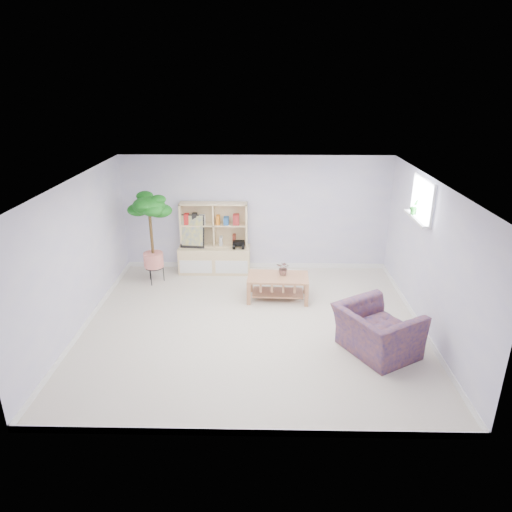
{
  "coord_description": "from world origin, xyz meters",
  "views": [
    {
      "loc": [
        0.19,
        -6.6,
        3.82
      ],
      "look_at": [
        0.04,
        0.68,
        0.97
      ],
      "focal_mm": 32.0,
      "sensor_mm": 36.0,
      "label": 1
    }
  ],
  "objects_px": {
    "storage_unit": "(214,239)",
    "coffee_table": "(278,287)",
    "armchair": "(377,328)",
    "floor_tree": "(152,239)"
  },
  "relations": [
    {
      "from": "storage_unit",
      "to": "coffee_table",
      "type": "distance_m",
      "value": 1.86
    },
    {
      "from": "armchair",
      "to": "coffee_table",
      "type": "bearing_deg",
      "value": 8.39
    },
    {
      "from": "coffee_table",
      "to": "floor_tree",
      "type": "distance_m",
      "value": 2.62
    },
    {
      "from": "coffee_table",
      "to": "floor_tree",
      "type": "height_order",
      "value": "floor_tree"
    },
    {
      "from": "coffee_table",
      "to": "armchair",
      "type": "xyz_separation_m",
      "value": [
        1.41,
        -1.73,
        0.18
      ]
    },
    {
      "from": "storage_unit",
      "to": "floor_tree",
      "type": "height_order",
      "value": "floor_tree"
    },
    {
      "from": "coffee_table",
      "to": "floor_tree",
      "type": "xyz_separation_m",
      "value": [
        -2.44,
        0.69,
        0.68
      ]
    },
    {
      "from": "floor_tree",
      "to": "storage_unit",
      "type": "bearing_deg",
      "value": 25.65
    },
    {
      "from": "armchair",
      "to": "floor_tree",
      "type": "bearing_deg",
      "value": 27.0
    },
    {
      "from": "storage_unit",
      "to": "armchair",
      "type": "height_order",
      "value": "storage_unit"
    }
  ]
}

